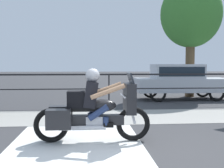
# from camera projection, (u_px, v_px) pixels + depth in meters

# --- Properties ---
(ground_plane) EXTENTS (120.00, 120.00, 0.00)m
(ground_plane) POSITION_uv_depth(u_px,v_px,m) (129.00, 151.00, 5.18)
(ground_plane) COLOR #38383A
(sidewalk_band) EXTENTS (44.00, 2.40, 0.01)m
(sidewalk_band) POSITION_uv_depth(u_px,v_px,m) (113.00, 117.00, 8.56)
(sidewalk_band) COLOR #99968E
(sidewalk_band) RESTS_ON ground
(crosswalk_band) EXTENTS (2.64, 6.00, 0.01)m
(crosswalk_band) POSITION_uv_depth(u_px,v_px,m) (75.00, 155.00, 4.90)
(crosswalk_band) COLOR silver
(crosswalk_band) RESTS_ON ground
(fence_railing) EXTENTS (36.00, 0.05, 1.26)m
(fence_railing) POSITION_uv_depth(u_px,v_px,m) (109.00, 81.00, 10.44)
(fence_railing) COLOR black
(fence_railing) RESTS_ON ground
(motorcycle) EXTENTS (2.40, 0.76, 1.51)m
(motorcycle) POSITION_uv_depth(u_px,v_px,m) (92.00, 109.00, 5.75)
(motorcycle) COLOR black
(motorcycle) RESTS_ON ground
(parked_car) EXTENTS (4.20, 1.64, 1.61)m
(parked_car) POSITION_uv_depth(u_px,v_px,m) (180.00, 79.00, 12.77)
(parked_car) COLOR #B7BCC4
(parked_car) RESTS_ON ground
(tree_behind_sign) EXTENTS (2.96, 2.96, 5.70)m
(tree_behind_sign) POSITION_uv_depth(u_px,v_px,m) (191.00, 15.00, 13.75)
(tree_behind_sign) COLOR brown
(tree_behind_sign) RESTS_ON ground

